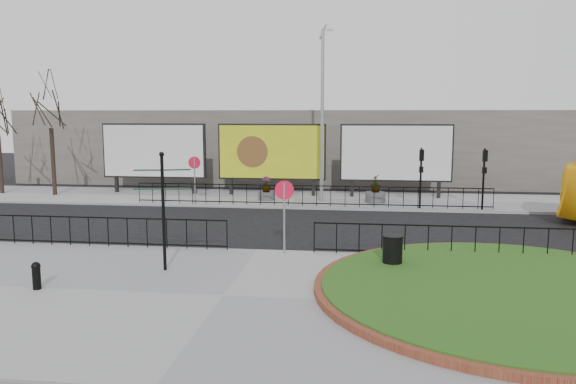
% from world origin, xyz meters
% --- Properties ---
extents(ground, '(90.00, 90.00, 0.00)m').
position_xyz_m(ground, '(0.00, 0.00, 0.00)').
color(ground, black).
rests_on(ground, ground).
extents(pavement_near, '(30.00, 10.00, 0.12)m').
position_xyz_m(pavement_near, '(0.00, -5.00, 0.06)').
color(pavement_near, gray).
rests_on(pavement_near, ground).
extents(pavement_far, '(44.00, 6.00, 0.12)m').
position_xyz_m(pavement_far, '(0.00, 12.00, 0.06)').
color(pavement_far, gray).
rests_on(pavement_far, ground).
extents(brick_edge, '(10.40, 10.40, 0.18)m').
position_xyz_m(brick_edge, '(7.50, -4.00, 0.21)').
color(brick_edge, brown).
rests_on(brick_edge, pavement_near).
extents(grass_lawn, '(10.00, 10.00, 0.22)m').
position_xyz_m(grass_lawn, '(7.50, -4.00, 0.23)').
color(grass_lawn, '#1D4C14').
rests_on(grass_lawn, pavement_near).
extents(railing_near_left, '(10.00, 0.10, 1.10)m').
position_xyz_m(railing_near_left, '(-6.00, -0.30, 0.67)').
color(railing_near_left, black).
rests_on(railing_near_left, pavement_near).
extents(railing_near_right, '(9.00, 0.10, 1.10)m').
position_xyz_m(railing_near_right, '(6.50, -0.30, 0.67)').
color(railing_near_right, black).
rests_on(railing_near_right, pavement_near).
extents(railing_far, '(18.00, 0.10, 1.10)m').
position_xyz_m(railing_far, '(1.00, 9.30, 0.67)').
color(railing_far, black).
rests_on(railing_far, pavement_far).
extents(speed_sign_far, '(0.64, 0.07, 2.47)m').
position_xyz_m(speed_sign_far, '(-5.00, 9.40, 1.92)').
color(speed_sign_far, gray).
rests_on(speed_sign_far, pavement_far).
extents(speed_sign_near, '(0.64, 0.07, 2.47)m').
position_xyz_m(speed_sign_near, '(1.00, -0.40, 1.92)').
color(speed_sign_near, gray).
rests_on(speed_sign_near, pavement_near).
extents(billboard_left, '(6.20, 0.31, 4.10)m').
position_xyz_m(billboard_left, '(-8.50, 12.97, 2.60)').
color(billboard_left, black).
rests_on(billboard_left, pavement_far).
extents(billboard_mid, '(6.20, 0.31, 4.10)m').
position_xyz_m(billboard_mid, '(-1.50, 12.97, 2.60)').
color(billboard_mid, black).
rests_on(billboard_mid, pavement_far).
extents(billboard_right, '(6.20, 0.31, 4.10)m').
position_xyz_m(billboard_right, '(5.50, 12.97, 2.60)').
color(billboard_right, black).
rests_on(billboard_right, pavement_far).
extents(lamp_post, '(0.74, 0.18, 9.23)m').
position_xyz_m(lamp_post, '(1.51, 11.00, 4.83)').
color(lamp_post, gray).
rests_on(lamp_post, pavement_far).
extents(signal_pole_a, '(0.22, 0.26, 3.00)m').
position_xyz_m(signal_pole_a, '(6.50, 9.34, 2.10)').
color(signal_pole_a, black).
rests_on(signal_pole_a, pavement_far).
extents(signal_pole_b, '(0.22, 0.26, 3.00)m').
position_xyz_m(signal_pole_b, '(9.50, 9.34, 2.10)').
color(signal_pole_b, black).
rests_on(signal_pole_b, pavement_far).
extents(tree_left, '(2.00, 2.00, 7.00)m').
position_xyz_m(tree_left, '(-14.00, 11.50, 3.62)').
color(tree_left, '#2D2119').
rests_on(tree_left, pavement_far).
extents(building_backdrop, '(40.00, 10.00, 5.00)m').
position_xyz_m(building_backdrop, '(0.00, 22.00, 2.50)').
color(building_backdrop, '#69635C').
rests_on(building_backdrop, ground).
extents(fingerpost_sign, '(1.67, 0.60, 3.57)m').
position_xyz_m(fingerpost_sign, '(-2.30, -2.89, 2.27)').
color(fingerpost_sign, black).
rests_on(fingerpost_sign, pavement_near).
extents(bollard, '(0.24, 0.24, 0.75)m').
position_xyz_m(bollard, '(-5.09, -5.11, 0.53)').
color(bollard, black).
rests_on(bollard, pavement_near).
extents(litter_bin, '(0.64, 0.64, 1.05)m').
position_xyz_m(litter_bin, '(4.50, -1.99, 0.65)').
color(litter_bin, black).
rests_on(litter_bin, pavement_near).
extents(planter_a, '(0.86, 0.86, 1.30)m').
position_xyz_m(planter_a, '(-1.50, 11.00, 0.58)').
color(planter_a, '#4C4C4F').
rests_on(planter_a, pavement_far).
extents(planter_c, '(1.05, 1.05, 1.47)m').
position_xyz_m(planter_c, '(4.36, 11.00, 0.61)').
color(planter_c, '#4C4C4F').
rests_on(planter_c, pavement_far).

